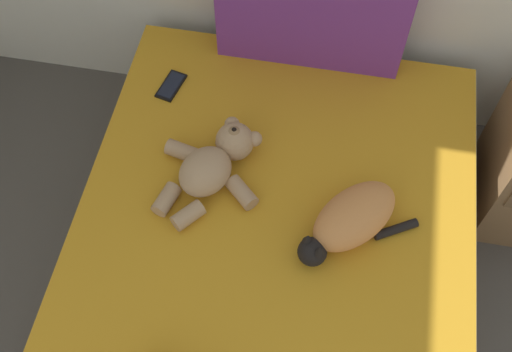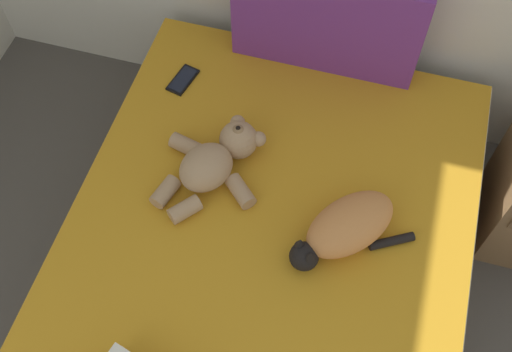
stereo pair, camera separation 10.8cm
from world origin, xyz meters
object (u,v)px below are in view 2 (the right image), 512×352
Objects in this scene: cat at (345,228)px; teddy_bear at (216,160)px; bed at (261,277)px; cell_phone at (183,80)px; patterned_cushion at (327,20)px.

cat is 0.52m from teddy_bear.
teddy_bear is (-0.50, 0.14, -0.01)m from cat.
cell_phone is (-0.51, 0.63, 0.25)m from bed.
teddy_bear is at bearing -112.11° from patterned_cushion.
teddy_bear is (-0.26, -0.63, -0.16)m from patterned_cushion.
bed is 2.67× the size of patterned_cushion.
cell_phone is at bearing 146.38° from cat.
teddy_bear reaches higher than cat.
bed is 0.43m from cat.
patterned_cushion is at bearing 67.89° from teddy_bear.
teddy_bear is 2.91× the size of cell_phone.
bed is at bearing -51.37° from cell_phone.
cat is 2.56× the size of cell_phone.
bed is 4.20× the size of teddy_bear.
cat is (0.25, -0.77, -0.15)m from patterned_cushion.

